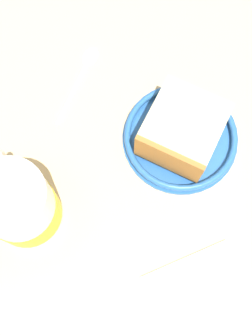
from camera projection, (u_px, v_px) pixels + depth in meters
The scene contains 6 objects.
ground_plane at pixel (119, 194), 51.89cm from camera, with size 154.40×154.40×3.61cm, color tan.
small_plate at pixel (181, 137), 51.40cm from camera, with size 14.51×14.51×1.60cm.
cake_slice at pixel (183, 130), 48.64cm from camera, with size 11.91×12.05×5.59cm.
tea_mug at pixel (21, 206), 44.45cm from camera, with size 7.85×10.51×11.00cm.
teaspoon at pixel (84, 67), 54.85cm from camera, with size 7.08×11.27×0.80cm.
folded_napkin at pixel (211, 317), 45.55cm from camera, with size 10.90×13.78×0.60cm, color white.
Camera 1 is at (0.72, 12.43, 48.68)cm, focal length 44.13 mm.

